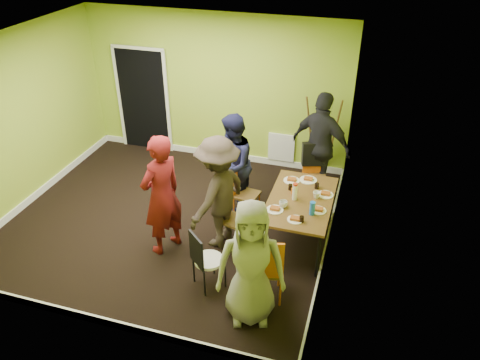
% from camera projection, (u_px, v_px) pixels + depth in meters
% --- Properties ---
extents(ground, '(5.00, 5.00, 0.00)m').
position_uv_depth(ground, '(171.00, 219.00, 7.53)').
color(ground, black).
rests_on(ground, ground).
extents(room_walls, '(5.04, 4.54, 2.82)m').
position_uv_depth(room_walls, '(166.00, 164.00, 7.06)').
color(room_walls, '#A5BE30').
rests_on(room_walls, ground).
extents(dining_table, '(0.90, 1.50, 0.75)m').
position_uv_depth(dining_table, '(300.00, 202.00, 6.70)').
color(dining_table, black).
rests_on(dining_table, ground).
extents(chair_left_far, '(0.41, 0.41, 0.88)m').
position_uv_depth(chair_left_far, '(243.00, 189.00, 7.39)').
color(chair_left_far, orange).
rests_on(chair_left_far, ground).
extents(chair_left_near, '(0.42, 0.42, 0.85)m').
position_uv_depth(chair_left_near, '(230.00, 214.00, 6.84)').
color(chair_left_near, orange).
rests_on(chair_left_near, ground).
extents(chair_back_end, '(0.54, 0.58, 1.00)m').
position_uv_depth(chair_back_end, '(314.00, 160.00, 7.75)').
color(chair_back_end, orange).
rests_on(chair_back_end, ground).
extents(chair_front_end, '(0.51, 0.52, 1.01)m').
position_uv_depth(chair_front_end, '(267.00, 266.00, 5.74)').
color(chair_front_end, orange).
rests_on(chair_front_end, ground).
extents(chair_bentwood, '(0.48, 0.48, 0.87)m').
position_uv_depth(chair_bentwood, '(204.00, 258.00, 6.00)').
color(chair_bentwood, black).
rests_on(chair_bentwood, ground).
extents(easel, '(0.63, 0.59, 1.58)m').
position_uv_depth(easel, '(321.00, 139.00, 8.27)').
color(easel, brown).
rests_on(easel, ground).
extents(plate_near_left, '(0.25, 0.25, 0.01)m').
position_uv_depth(plate_near_left, '(292.00, 180.00, 7.11)').
color(plate_near_left, white).
rests_on(plate_near_left, dining_table).
extents(plate_near_right, '(0.24, 0.24, 0.01)m').
position_uv_depth(plate_near_right, '(275.00, 210.00, 6.44)').
color(plate_near_right, white).
rests_on(plate_near_right, dining_table).
extents(plate_far_back, '(0.27, 0.27, 0.01)m').
position_uv_depth(plate_far_back, '(308.00, 180.00, 7.12)').
color(plate_far_back, white).
rests_on(plate_far_back, dining_table).
extents(plate_far_front, '(0.21, 0.21, 0.01)m').
position_uv_depth(plate_far_front, '(295.00, 220.00, 6.24)').
color(plate_far_front, white).
rests_on(plate_far_front, dining_table).
extents(plate_wall_back, '(0.23, 0.23, 0.01)m').
position_uv_depth(plate_wall_back, '(325.00, 195.00, 6.77)').
color(plate_wall_back, white).
rests_on(plate_wall_back, dining_table).
extents(plate_wall_front, '(0.22, 0.22, 0.01)m').
position_uv_depth(plate_wall_front, '(318.00, 210.00, 6.43)').
color(plate_wall_front, white).
rests_on(plate_wall_front, dining_table).
extents(thermos, '(0.07, 0.07, 0.23)m').
position_uv_depth(thermos, '(295.00, 192.00, 6.62)').
color(thermos, white).
rests_on(thermos, dining_table).
extents(blue_bottle, '(0.08, 0.08, 0.20)m').
position_uv_depth(blue_bottle, '(312.00, 208.00, 6.31)').
color(blue_bottle, blue).
rests_on(blue_bottle, dining_table).
extents(orange_bottle, '(0.04, 0.04, 0.09)m').
position_uv_depth(orange_bottle, '(293.00, 191.00, 6.79)').
color(orange_bottle, orange).
rests_on(orange_bottle, dining_table).
extents(glass_mid, '(0.06, 0.06, 0.09)m').
position_uv_depth(glass_mid, '(290.00, 187.00, 6.87)').
color(glass_mid, black).
rests_on(glass_mid, dining_table).
extents(glass_back, '(0.06, 0.06, 0.09)m').
position_uv_depth(glass_back, '(317.00, 186.00, 6.91)').
color(glass_back, black).
rests_on(glass_back, dining_table).
extents(glass_front, '(0.06, 0.06, 0.08)m').
position_uv_depth(glass_front, '(302.00, 219.00, 6.19)').
color(glass_front, black).
rests_on(glass_front, dining_table).
extents(cup_a, '(0.12, 0.12, 0.09)m').
position_uv_depth(cup_a, '(283.00, 204.00, 6.49)').
color(cup_a, white).
rests_on(cup_a, dining_table).
extents(cup_b, '(0.10, 0.10, 0.10)m').
position_uv_depth(cup_b, '(317.00, 195.00, 6.69)').
color(cup_b, white).
rests_on(cup_b, dining_table).
extents(person_standing, '(0.68, 0.79, 1.83)m').
position_uv_depth(person_standing, '(162.00, 195.00, 6.46)').
color(person_standing, '#5E1010').
rests_on(person_standing, ground).
extents(person_left_far, '(0.73, 0.88, 1.66)m').
position_uv_depth(person_left_far, '(232.00, 164.00, 7.38)').
color(person_left_far, '#161738').
rests_on(person_left_far, ground).
extents(person_left_near, '(0.95, 1.26, 1.73)m').
position_uv_depth(person_left_near, '(218.00, 193.00, 6.61)').
color(person_left_near, '#312821').
rests_on(person_left_near, ground).
extents(person_back_end, '(1.17, 0.83, 1.84)m').
position_uv_depth(person_back_end, '(321.00, 146.00, 7.74)').
color(person_back_end, black).
rests_on(person_back_end, ground).
extents(person_front_end, '(0.93, 0.74, 1.66)m').
position_uv_depth(person_front_end, '(251.00, 264.00, 5.38)').
color(person_front_end, gray).
rests_on(person_front_end, ground).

